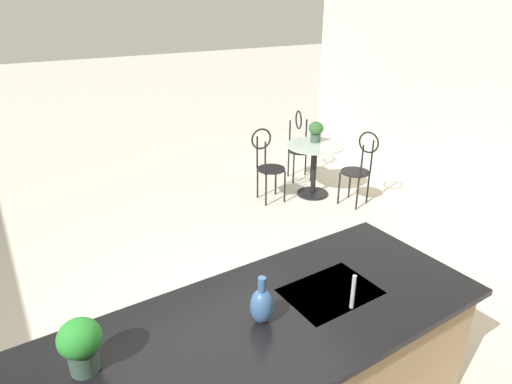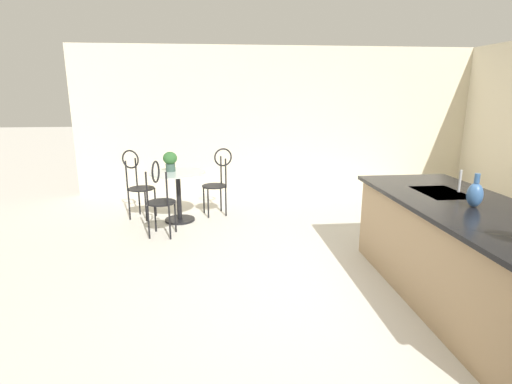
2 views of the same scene
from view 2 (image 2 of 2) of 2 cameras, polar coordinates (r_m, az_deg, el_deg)
ground_plane at (r=3.99m, az=14.77°, el=-14.17°), size 40.00×40.00×0.00m
wall_left_window at (r=7.67m, az=4.23°, el=10.29°), size 0.12×7.80×2.70m
kitchen_island at (r=3.94m, az=28.54°, el=-8.45°), size 2.80×1.06×0.92m
bistro_table at (r=5.92m, az=-11.13°, el=0.03°), size 0.80×0.80×0.74m
chair_near_window at (r=6.13m, az=-5.55°, el=1.95°), size 0.47×0.52×1.04m
chair_by_island at (r=5.26m, az=-13.79°, el=-0.45°), size 0.51×0.44×1.04m
chair_toward_desk at (r=6.19m, az=-16.77°, el=1.53°), size 0.49×0.52×1.04m
sink_faucet at (r=4.32m, az=27.39°, el=1.43°), size 0.02×0.02×0.22m
potted_plant_on_table at (r=5.92m, az=-12.31°, el=4.52°), size 0.20×0.20×0.29m
vase_on_counter at (r=3.81m, az=29.09°, el=-0.28°), size 0.13×0.13×0.29m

